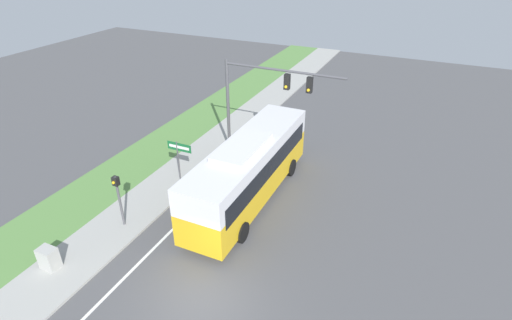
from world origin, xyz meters
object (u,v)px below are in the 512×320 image
at_px(signal_gantry, 262,91).
at_px(utility_cabinet, 49,258).
at_px(street_sign, 179,154).
at_px(bus, 249,167).
at_px(pedestrian_signal, 118,193).

distance_m(signal_gantry, utility_cabinet, 14.04).
bearing_deg(street_sign, bus, 3.55).
bearing_deg(bus, signal_gantry, 106.35).
xyz_separation_m(signal_gantry, utility_cabinet, (-4.04, -12.91, -3.77)).
xyz_separation_m(bus, signal_gantry, (-1.37, 4.67, 2.38)).
bearing_deg(bus, street_sign, -176.45).
height_order(bus, pedestrian_signal, bus).
bearing_deg(utility_cabinet, pedestrian_signal, 76.60).
distance_m(signal_gantry, pedestrian_signal, 10.17).
distance_m(signal_gantry, street_sign, 6.18).
xyz_separation_m(bus, pedestrian_signal, (-4.56, -4.67, -0.06)).
bearing_deg(utility_cabinet, bus, 56.70).
bearing_deg(pedestrian_signal, street_sign, 85.03).
bearing_deg(utility_cabinet, signal_gantry, 72.62).
relative_size(street_sign, utility_cabinet, 2.68).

